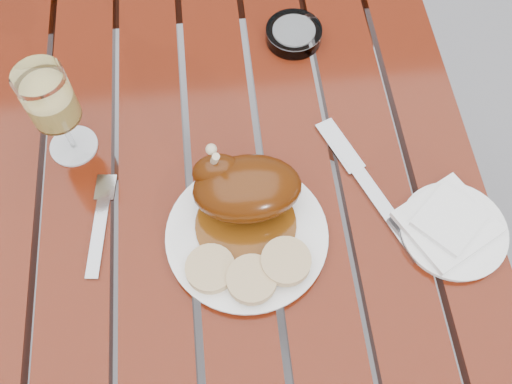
% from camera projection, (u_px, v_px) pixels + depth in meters
% --- Properties ---
extents(ground, '(60.00, 60.00, 0.00)m').
position_uv_depth(ground, '(242.00, 340.00, 1.52)').
color(ground, slate).
rests_on(ground, ground).
extents(table, '(0.80, 1.20, 0.75)m').
position_uv_depth(table, '(238.00, 298.00, 1.19)').
color(table, '#651B0C').
rests_on(table, ground).
extents(dinner_plate, '(0.27, 0.27, 0.02)m').
position_uv_depth(dinner_plate, '(247.00, 236.00, 0.84)').
color(dinner_plate, white).
rests_on(dinner_plate, table).
extents(roast_duck, '(0.16, 0.16, 0.11)m').
position_uv_depth(roast_duck, '(243.00, 188.00, 0.82)').
color(roast_duck, '#61300B').
rests_on(roast_duck, dinner_plate).
extents(bread_dumplings, '(0.18, 0.09, 0.02)m').
position_uv_depth(bread_dumplings, '(249.00, 270.00, 0.80)').
color(bread_dumplings, tan).
rests_on(bread_dumplings, dinner_plate).
extents(wine_glass, '(0.09, 0.09, 0.18)m').
position_uv_depth(wine_glass, '(57.00, 114.00, 0.84)').
color(wine_glass, '#F2D96E').
rests_on(wine_glass, table).
extents(side_plate, '(0.21, 0.21, 0.01)m').
position_uv_depth(side_plate, '(453.00, 231.00, 0.85)').
color(side_plate, white).
rests_on(side_plate, table).
extents(napkin, '(0.16, 0.16, 0.01)m').
position_uv_depth(napkin, '(447.00, 222.00, 0.84)').
color(napkin, white).
rests_on(napkin, side_plate).
extents(ashtray, '(0.12, 0.12, 0.03)m').
position_uv_depth(ashtray, '(294.00, 34.00, 1.02)').
color(ashtray, '#B2B7BC').
rests_on(ashtray, table).
extents(fork, '(0.04, 0.16, 0.01)m').
position_uv_depth(fork, '(99.00, 229.00, 0.85)').
color(fork, gray).
rests_on(fork, table).
extents(knife, '(0.11, 0.22, 0.01)m').
position_uv_depth(knife, '(376.00, 197.00, 0.88)').
color(knife, gray).
rests_on(knife, table).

